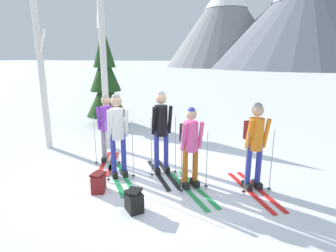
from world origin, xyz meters
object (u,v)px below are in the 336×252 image
(skier_in_black, at_px, (161,128))
(birch_tree_tall, at_px, (103,54))
(skier_in_white, at_px, (118,132))
(skier_in_orange, at_px, (255,142))
(skier_in_purple, at_px, (107,125))
(pine_tree_near, at_px, (105,81))
(birch_tree_slender, at_px, (40,52))
(skier_in_pink, at_px, (190,144))
(backpack_on_snow_front, at_px, (134,201))
(backpack_on_snow_beside, at_px, (98,182))

(skier_in_black, distance_m, birch_tree_tall, 2.87)
(skier_in_white, distance_m, skier_in_orange, 2.78)
(skier_in_white, bearing_deg, skier_in_black, 31.46)
(skier_in_purple, height_order, skier_in_orange, skier_in_orange)
(skier_in_black, height_order, skier_in_orange, skier_in_black)
(skier_in_purple, xyz_separation_m, skier_in_white, (0.66, -0.75, 0.06))
(skier_in_orange, relative_size, birch_tree_tall, 0.34)
(skier_in_purple, distance_m, pine_tree_near, 4.17)
(birch_tree_tall, bearing_deg, birch_tree_slender, -163.25)
(skier_in_purple, relative_size, skier_in_orange, 0.98)
(skier_in_pink, bearing_deg, backpack_on_snow_front, -121.77)
(skier_in_black, distance_m, skier_in_pink, 0.93)
(skier_in_black, xyz_separation_m, backpack_on_snow_front, (0.05, -1.66, -0.86))
(backpack_on_snow_front, bearing_deg, birch_tree_slender, 146.89)
(skier_in_black, height_order, backpack_on_snow_beside, skier_in_black)
(skier_in_orange, bearing_deg, birch_tree_slender, 170.06)
(birch_tree_tall, relative_size, backpack_on_snow_beside, 13.26)
(skier_in_white, bearing_deg, backpack_on_snow_beside, -97.21)
(backpack_on_snow_front, height_order, backpack_on_snow_beside, same)
(backpack_on_snow_front, bearing_deg, backpack_on_snow_beside, 154.54)
(skier_in_white, distance_m, pine_tree_near, 5.13)
(skier_in_black, distance_m, skier_in_orange, 1.97)
(backpack_on_snow_front, bearing_deg, birch_tree_tall, 125.72)
(birch_tree_slender, bearing_deg, backpack_on_snow_front, -33.11)
(skier_in_black, height_order, birch_tree_tall, birch_tree_tall)
(birch_tree_slender, relative_size, backpack_on_snow_beside, 13.75)
(skier_in_white, relative_size, pine_tree_near, 0.50)
(skier_in_orange, bearing_deg, birch_tree_tall, 159.78)
(birch_tree_tall, xyz_separation_m, backpack_on_snow_beside, (1.15, -2.46, -2.43))
(pine_tree_near, distance_m, birch_tree_tall, 3.10)
(skier_in_black, xyz_separation_m, pine_tree_near, (-3.48, 3.83, 0.64))
(skier_in_pink, height_order, birch_tree_slender, birch_tree_slender)
(skier_in_white, height_order, skier_in_pink, skier_in_white)
(skier_in_pink, xyz_separation_m, birch_tree_tall, (-2.80, 1.76, 1.71))
(skier_in_pink, distance_m, backpack_on_snow_beside, 1.94)
(birch_tree_tall, bearing_deg, skier_in_pink, -32.19)
(skier_in_white, xyz_separation_m, skier_in_orange, (2.76, 0.27, -0.04))
(birch_tree_tall, bearing_deg, pine_tree_near, 119.16)
(backpack_on_snow_beside, bearing_deg, skier_in_purple, 111.45)
(skier_in_purple, bearing_deg, pine_tree_near, 119.36)
(skier_in_black, bearing_deg, birch_tree_tall, 148.45)
(skier_in_purple, bearing_deg, backpack_on_snow_beside, -68.55)
(pine_tree_near, xyz_separation_m, birch_tree_tall, (1.44, -2.58, 0.93))
(birch_tree_slender, bearing_deg, skier_in_orange, -9.94)
(birch_tree_slender, relative_size, backpack_on_snow_front, 13.32)
(skier_in_pink, distance_m, birch_tree_slender, 4.93)
(skier_in_purple, xyz_separation_m, birch_tree_tall, (-0.57, 1.00, 1.66))
(skier_in_black, xyz_separation_m, birch_tree_slender, (-3.66, 0.77, 1.65))
(skier_in_pink, distance_m, skier_in_orange, 1.23)
(skier_in_purple, relative_size, pine_tree_near, 0.46)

